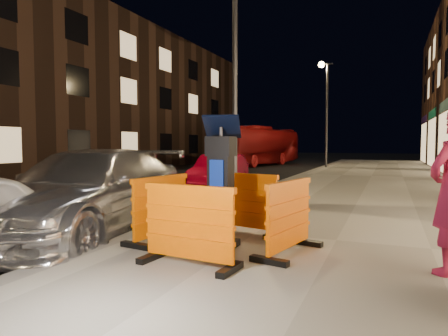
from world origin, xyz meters
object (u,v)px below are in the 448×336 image
at_px(barrier_kerbside, 161,208).
at_px(barrier_bldgside, 289,217).
at_px(barrier_front, 189,226).
at_px(bus_doubledecker, 257,165).
at_px(car_silver, 90,233).
at_px(parking_kiosk, 221,185).
at_px(car_red, 220,191).
at_px(barrier_back, 244,203).

relative_size(barrier_kerbside, barrier_bldgside, 1.00).
distance_m(barrier_front, bus_doubledecker, 23.73).
relative_size(barrier_front, barrier_bldgside, 1.00).
relative_size(barrier_front, car_silver, 0.24).
height_order(barrier_front, barrier_bldgside, same).
relative_size(barrier_kerbside, car_silver, 0.24).
distance_m(parking_kiosk, car_silver, 2.90).
xyz_separation_m(barrier_bldgside, car_silver, (-3.63, 0.47, -0.62)).
distance_m(barrier_bldgside, bus_doubledecker, 23.11).
bearing_deg(barrier_bldgside, barrier_kerbside, 102.02).
distance_m(parking_kiosk, barrier_bldgside, 1.02).
distance_m(barrier_kerbside, bus_doubledecker, 22.57).
relative_size(barrier_bldgside, car_silver, 0.24).
bearing_deg(car_red, car_silver, -96.45).
xyz_separation_m(barrier_kerbside, car_red, (-2.01, 6.88, -0.62)).
relative_size(barrier_kerbside, bus_doubledecker, 0.12).
height_order(parking_kiosk, car_red, parking_kiosk).
xyz_separation_m(parking_kiosk, barrier_back, (0.00, 0.95, -0.37)).
distance_m(barrier_front, barrier_back, 1.90).
relative_size(barrier_front, barrier_back, 1.00).
relative_size(parking_kiosk, barrier_front, 1.40).
bearing_deg(barrier_back, barrier_front, -76.98).
height_order(barrier_bldgside, car_silver, barrier_bldgside).
distance_m(parking_kiosk, barrier_front, 1.02).
bearing_deg(parking_kiosk, car_red, 123.31).
xyz_separation_m(barrier_kerbside, bus_doubledecker, (-5.52, 21.87, -0.62)).
xyz_separation_m(parking_kiosk, car_silver, (-2.68, 0.47, -0.99)).
height_order(barrier_back, barrier_bldgside, same).
relative_size(parking_kiosk, barrier_back, 1.40).
bearing_deg(barrier_kerbside, barrier_back, -36.98).
xyz_separation_m(barrier_front, barrier_kerbside, (-0.95, 0.95, 0.00)).
height_order(parking_kiosk, barrier_kerbside, parking_kiosk).
distance_m(parking_kiosk, barrier_kerbside, 1.02).
height_order(barrier_back, car_red, barrier_back).
bearing_deg(barrier_bldgside, barrier_back, 57.02).
bearing_deg(car_red, barrier_kerbside, -82.63).
xyz_separation_m(barrier_front, car_red, (-2.96, 7.83, -0.62)).
bearing_deg(car_silver, barrier_bldgside, -15.95).
height_order(barrier_back, bus_doubledecker, bus_doubledecker).
relative_size(car_red, bus_doubledecker, 0.37).
bearing_deg(car_red, barrier_front, -78.20).
height_order(barrier_kerbside, bus_doubledecker, bus_doubledecker).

